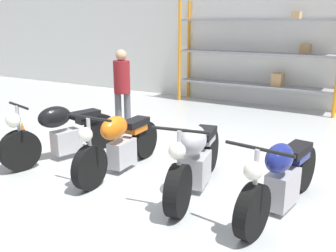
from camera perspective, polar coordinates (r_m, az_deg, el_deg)
name	(u,v)px	position (r m, az deg, el deg)	size (l,w,h in m)	color
ground_plane	(154,181)	(5.27, -2.19, -8.37)	(30.00, 30.00, 0.00)	#B2B7B7
back_wall	(272,36)	(10.15, 15.63, 13.13)	(30.00, 0.08, 3.60)	silver
shelving_rack	(258,54)	(9.89, 13.53, 10.62)	(4.12, 0.63, 2.69)	orange
motorcycle_black	(62,132)	(6.20, -15.88, -0.93)	(0.79, 2.01, 1.00)	black
motorcycle_orange	(119,143)	(5.48, -7.41, -2.65)	(0.67, 1.97, 0.98)	black
motorcycle_silver	(196,159)	(4.86, 4.23, -4.99)	(0.70, 2.05, 1.02)	black
motorcycle_blue	(282,178)	(4.53, 16.92, -7.60)	(0.72, 2.06, 0.97)	black
person_browsing	(122,85)	(7.40, -7.02, 6.29)	(0.45, 0.45, 1.63)	#595960
traffic_cone	(24,138)	(6.66, -21.14, -1.76)	(0.32, 0.32, 0.55)	orange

